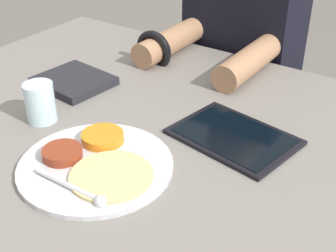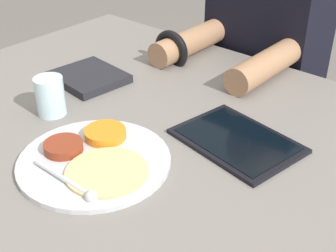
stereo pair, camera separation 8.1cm
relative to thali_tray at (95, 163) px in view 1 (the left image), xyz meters
name	(u,v)px [view 1 (the left image)]	position (x,y,z in m)	size (l,w,h in m)	color
thali_tray	(95,163)	(0.00, 0.00, 0.00)	(0.29, 0.29, 0.03)	#B7BABF
red_notebook	(74,82)	(-0.27, 0.23, 0.00)	(0.18, 0.17, 0.02)	silver
tablet_device	(234,137)	(0.17, 0.23, 0.00)	(0.26, 0.21, 0.01)	black
person_diner	(239,81)	(-0.07, 0.74, -0.15)	(0.34, 0.47, 1.21)	black
drinking_glass	(40,102)	(-0.21, 0.06, 0.03)	(0.06, 0.06, 0.09)	silver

